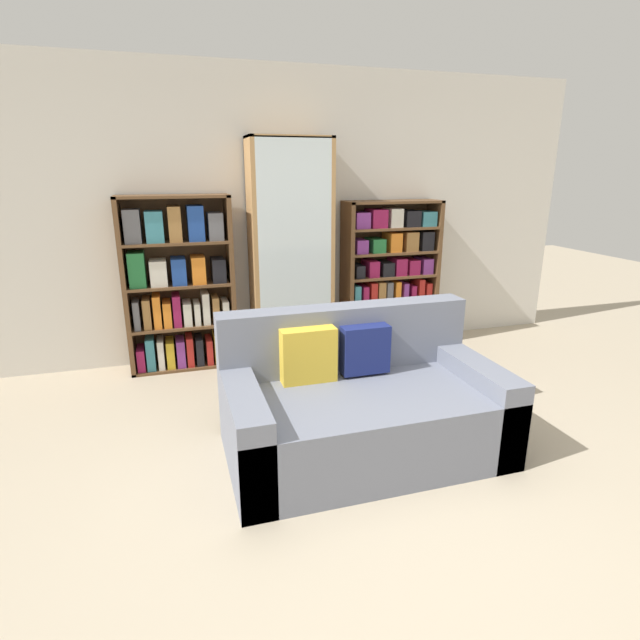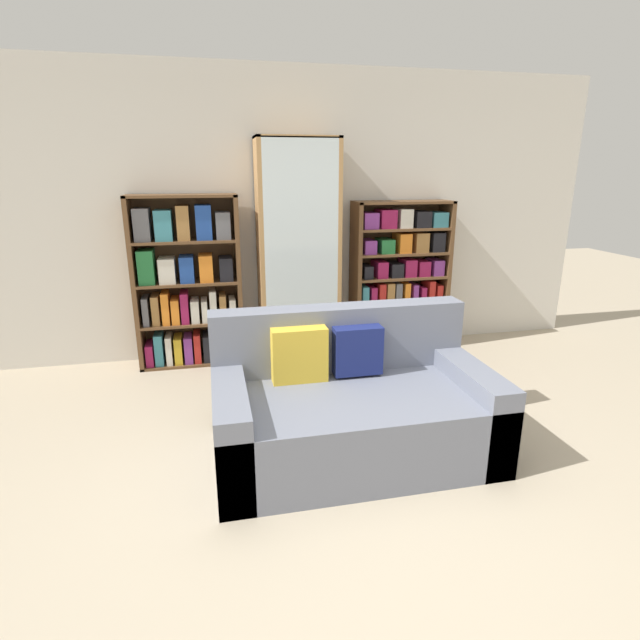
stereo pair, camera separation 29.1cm
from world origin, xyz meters
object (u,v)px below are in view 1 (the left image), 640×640
(couch, at_px, (361,406))
(bookshelf_left, at_px, (179,287))
(display_cabinet, at_px, (291,252))
(wine_bottle, at_px, (340,350))
(bookshelf_right, at_px, (390,276))

(couch, bearing_deg, bookshelf_left, 119.58)
(couch, distance_m, bookshelf_left, 2.18)
(couch, distance_m, display_cabinet, 1.97)
(display_cabinet, distance_m, wine_bottle, 1.04)
(bookshelf_right, bearing_deg, couch, -119.24)
(bookshelf_right, xyz_separation_m, wine_bottle, (-0.68, -0.42, -0.59))
(bookshelf_left, bearing_deg, bookshelf_right, -0.00)
(wine_bottle, bearing_deg, display_cabinet, 131.94)
(display_cabinet, relative_size, wine_bottle, 5.66)
(couch, relative_size, bookshelf_left, 1.11)
(couch, bearing_deg, bookshelf_right, 60.76)
(couch, xyz_separation_m, display_cabinet, (-0.01, 1.84, 0.73))
(bookshelf_left, xyz_separation_m, wine_bottle, (1.41, -0.42, -0.61))
(display_cabinet, bearing_deg, couch, -89.78)
(display_cabinet, xyz_separation_m, bookshelf_right, (1.04, 0.02, -0.29))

